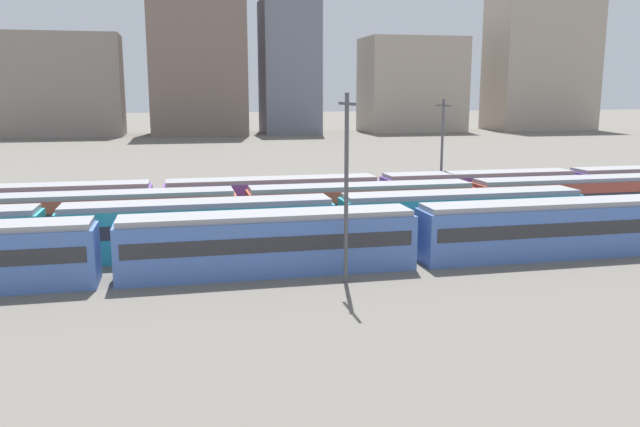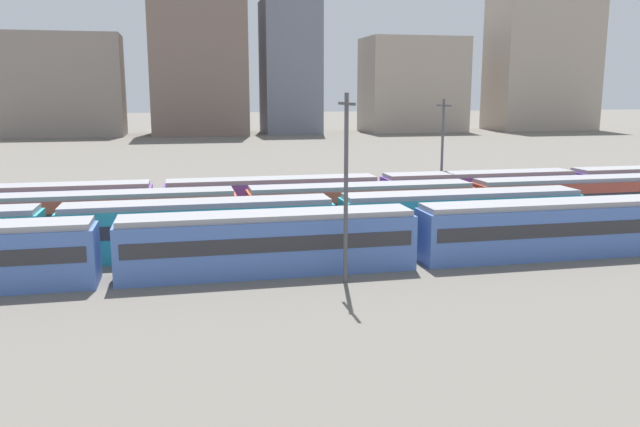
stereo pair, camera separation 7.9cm
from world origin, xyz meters
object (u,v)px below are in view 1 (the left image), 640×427
Objects in this scene: catenary_pole_0 at (346,180)px; train_track_0 at (549,228)px; catenary_pole_1 at (442,148)px; train_track_2 at (472,203)px; train_track_3 at (479,192)px; train_track_1 at (200,228)px.

train_track_0 is at bearing 11.32° from catenary_pole_0.
catenary_pole_1 is (14.92, 21.40, -0.32)m from catenary_pole_0.
catenary_pole_1 is at bearing 85.20° from train_track_2.
catenary_pole_0 reaches higher than train_track_3.
train_track_2 and train_track_3 have the same top height.
catenary_pole_0 is at bearing -133.16° from train_track_3.
catenary_pole_1 is (0.07, 18.43, 3.77)m from train_track_0.
train_track_0 is 0.83× the size of train_track_2.
train_track_1 is at bearing -149.98° from catenary_pole_1.
train_track_3 is 5.33m from catenary_pole_1.
train_track_0 is 15.81m from train_track_3.
train_track_2 is 6.09m from train_track_3.
train_track_2 is at bearing 93.30° from train_track_0.
train_track_1 is at bearing -157.72° from train_track_3.
train_track_0 is 8.62× the size of catenary_pole_0.
catenary_pole_0 reaches higher than train_track_0.
train_track_0 and train_track_3 have the same top height.
train_track_1 is 5.45× the size of catenary_pole_1.
catenary_pole_0 reaches higher than train_track_2.
train_track_2 is at bearing 43.19° from catenary_pole_0.
train_track_0 is at bearing -12.84° from train_track_1.
train_track_3 is (2.57, 15.60, 0.00)m from train_track_0.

